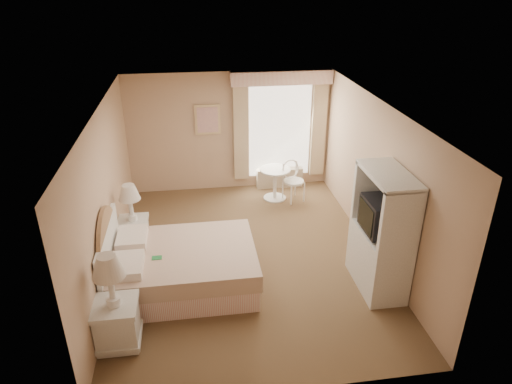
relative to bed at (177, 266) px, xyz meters
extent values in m
cube|color=brown|center=(1.12, 0.63, -0.35)|extent=(4.20, 5.50, 0.01)
cube|color=silver|center=(1.12, 0.63, 2.15)|extent=(4.20, 5.50, 0.01)
cube|color=tan|center=(1.12, 3.38, 0.90)|extent=(4.20, 0.01, 2.50)
cube|color=tan|center=(1.12, -2.12, 0.90)|extent=(4.20, 0.01, 2.50)
cube|color=tan|center=(-0.98, 0.63, 0.90)|extent=(0.01, 5.50, 2.50)
cube|color=tan|center=(3.22, 0.63, 0.90)|extent=(0.01, 5.50, 2.50)
cube|color=white|center=(2.17, 3.35, 0.90)|extent=(1.30, 0.02, 2.00)
cube|color=#CBBB8E|center=(1.34, 3.30, 0.90)|extent=(0.30, 0.08, 2.05)
cube|color=#CBBB8E|center=(3.00, 3.30, 0.90)|extent=(0.30, 0.08, 2.05)
cube|color=#D8938C|center=(2.17, 3.26, 2.02)|extent=(2.05, 0.20, 0.28)
cube|color=beige|center=(2.17, 3.26, -0.14)|extent=(1.00, 0.22, 0.42)
cube|color=#D6B683|center=(0.67, 3.35, 1.20)|extent=(0.52, 0.03, 0.62)
cube|color=beige|center=(0.67, 3.33, 1.20)|extent=(0.42, 0.02, 0.52)
cube|color=#D8938C|center=(0.12, 0.00, -0.17)|extent=(2.01, 1.53, 0.34)
cube|color=beige|center=(0.12, 0.00, 0.13)|extent=(2.07, 1.59, 0.27)
cube|color=white|center=(-0.64, -0.36, 0.32)|extent=(0.43, 0.59, 0.13)
cube|color=white|center=(-0.64, 0.36, 0.32)|extent=(0.43, 0.59, 0.13)
cube|color=#23823F|center=(-0.26, -0.14, 0.27)|extent=(0.14, 0.10, 0.01)
cube|color=white|center=(-0.93, 0.00, 0.18)|extent=(0.06, 1.63, 1.05)
cylinder|color=#996E51|center=(-0.93, 0.00, 0.28)|extent=(0.05, 1.44, 1.44)
cube|color=white|center=(-0.72, -1.10, -0.06)|extent=(0.50, 0.50, 0.54)
cube|color=white|center=(-0.72, -1.10, 0.25)|extent=(0.54, 0.54, 0.06)
cube|color=white|center=(-0.72, -1.10, -0.24)|extent=(0.54, 0.54, 0.05)
cylinder|color=white|center=(-0.72, -1.10, 0.33)|extent=(0.17, 0.17, 0.11)
cylinder|color=white|center=(-0.72, -1.10, 0.55)|extent=(0.08, 0.08, 0.43)
cone|color=silver|center=(-0.72, -1.10, 0.84)|extent=(0.39, 0.39, 0.28)
cube|color=white|center=(-0.72, 1.12, -0.08)|extent=(0.45, 0.45, 0.49)
cube|color=white|center=(-0.72, 1.12, 0.19)|extent=(0.49, 0.49, 0.06)
cube|color=white|center=(-0.72, 1.12, -0.25)|extent=(0.49, 0.49, 0.05)
cylinder|color=white|center=(-0.72, 1.12, 0.27)|extent=(0.16, 0.16, 0.10)
cylinder|color=white|center=(-0.72, 1.12, 0.46)|extent=(0.07, 0.07, 0.39)
cone|color=silver|center=(-0.72, 1.12, 0.73)|extent=(0.35, 0.35, 0.25)
cylinder|color=white|center=(1.96, 2.68, -0.33)|extent=(0.46, 0.46, 0.03)
cylinder|color=white|center=(1.96, 2.68, -0.02)|extent=(0.07, 0.07, 0.62)
cylinder|color=white|center=(1.96, 2.68, 0.30)|extent=(0.62, 0.62, 0.04)
cylinder|color=white|center=(2.23, 2.34, -0.14)|extent=(0.03, 0.03, 0.42)
cylinder|color=white|center=(2.53, 2.45, -0.14)|extent=(0.03, 0.03, 0.42)
cylinder|color=white|center=(2.12, 2.63, -0.14)|extent=(0.03, 0.03, 0.42)
cylinder|color=white|center=(2.41, 2.75, -0.14)|extent=(0.03, 0.03, 0.42)
cylinder|color=white|center=(2.32, 2.54, 0.08)|extent=(0.53, 0.53, 0.04)
torus|color=white|center=(2.27, 2.66, 0.30)|extent=(0.41, 0.24, 0.40)
cylinder|color=white|center=(2.12, 2.63, 0.26)|extent=(0.03, 0.03, 0.37)
cylinder|color=white|center=(2.41, 2.75, 0.26)|extent=(0.03, 0.03, 0.37)
cube|color=white|center=(2.93, -0.40, 0.10)|extent=(0.55, 1.10, 0.90)
cube|color=white|center=(2.93, -0.91, 1.01)|extent=(0.55, 0.08, 0.90)
cube|color=white|center=(2.93, 0.11, 1.01)|extent=(0.55, 0.08, 0.90)
cube|color=white|center=(2.93, -0.40, 1.46)|extent=(0.55, 1.10, 0.06)
cube|color=white|center=(3.18, -0.40, 1.01)|extent=(0.04, 1.10, 0.90)
cube|color=black|center=(2.91, -0.40, 0.84)|extent=(0.48, 0.60, 0.48)
cube|color=black|center=(2.67, -0.40, 0.84)|extent=(0.02, 0.50, 0.40)
camera|label=1|loc=(0.35, -5.68, 3.90)|focal=32.00mm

